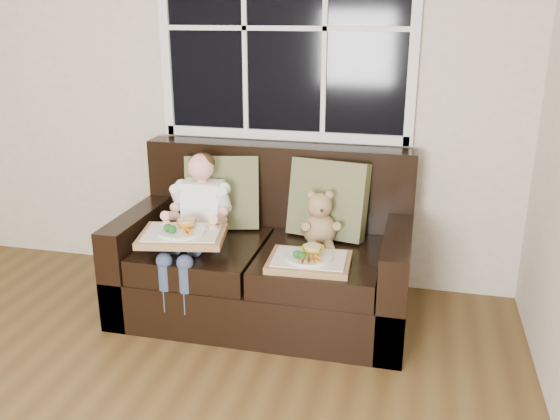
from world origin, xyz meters
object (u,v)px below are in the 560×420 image
(tray_left, at_px, (183,234))
(teddy_bear, at_px, (319,223))
(loveseat, at_px, (267,261))
(child, at_px, (198,213))
(tray_right, at_px, (309,260))

(tray_left, bearing_deg, teddy_bear, 13.96)
(teddy_bear, bearing_deg, loveseat, 162.52)
(child, relative_size, tray_left, 1.51)
(child, distance_m, tray_left, 0.23)
(loveseat, distance_m, child, 0.51)
(loveseat, xyz_separation_m, tray_left, (-0.39, -0.34, 0.27))
(child, distance_m, teddy_bear, 0.72)
(teddy_bear, bearing_deg, tray_right, -105.72)
(teddy_bear, relative_size, tray_right, 0.76)
(child, xyz_separation_m, teddy_bear, (0.71, 0.11, -0.04))
(child, bearing_deg, loveseat, 16.56)
(loveseat, relative_size, teddy_bear, 4.95)
(teddy_bear, bearing_deg, child, 172.67)
(tray_left, distance_m, tray_right, 0.72)
(teddy_bear, height_order, tray_right, teddy_bear)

